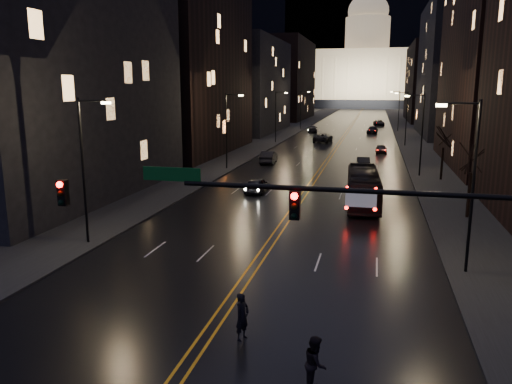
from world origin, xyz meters
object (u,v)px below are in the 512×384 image
Objects in this scene: pedestrian_b at (315,363)px; traffic_signal at (366,223)px; oncoming_car_b at (269,157)px; receding_car_a at (363,163)px; bus at (363,187)px; oncoming_car_a at (257,185)px; pedestrian_a at (242,317)px.

traffic_signal is at bearing -39.60° from pedestrian_b.
traffic_signal is at bearing 102.99° from oncoming_car_b.
traffic_signal is 44.66m from receding_car_a.
bus is (-0.60, 24.92, -3.62)m from traffic_signal.
pedestrian_b is at bearing -94.69° from bus.
bus reaches higher than receding_car_a.
oncoming_car_a is 19.15m from receding_car_a.
traffic_signal reaches higher than pedestrian_b.
pedestrian_a is (-4.47, 0.62, -4.16)m from traffic_signal.
pedestrian_a is at bearing -102.14° from bus.
pedestrian_b reaches higher than receding_car_a.
bus is at bearing 91.37° from traffic_signal.
oncoming_car_a is 2.26× the size of pedestrian_a.
traffic_signal is 9.30× the size of pedestrian_b.
pedestrian_b is (3.12, -2.62, -0.01)m from pedestrian_a.
oncoming_car_b reaches higher than receding_car_a.
pedestrian_a reaches higher than oncoming_car_b.
bus is 19.53m from receding_car_a.
traffic_signal is at bearing -75.04° from pedestrian_a.
receding_car_a is (-1.03, 44.43, -4.42)m from traffic_signal.
oncoming_car_a is at bearing 11.28° from pedestrian_b.
bus is 2.18× the size of oncoming_car_b.
oncoming_car_b reaches higher than oncoming_car_a.
oncoming_car_a is at bearing 95.78° from oncoming_car_b.
bus is 2.49× the size of oncoming_car_a.
pedestrian_a is at bearing 97.86° from oncoming_car_b.
pedestrian_b is (-1.35, -2.00, -4.17)m from traffic_signal.
pedestrian_a is (8.59, -45.44, 0.14)m from oncoming_car_b.
traffic_signal is 3.55× the size of oncoming_car_b.
oncoming_car_b is 12.13m from receding_car_a.
oncoming_car_b is 2.59× the size of pedestrian_a.
oncoming_car_a is 30.96m from pedestrian_b.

